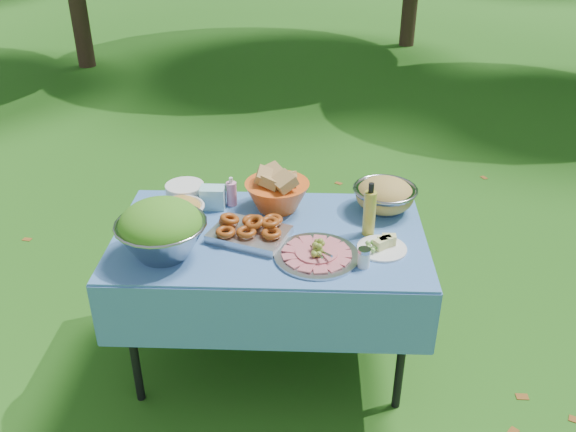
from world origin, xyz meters
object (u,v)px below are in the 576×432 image
object	(u,v)px
salad_bowl	(161,229)
bread_bowl	(277,189)
picnic_table	(271,299)
charcuterie_platter	(317,248)
oil_bottle	(370,209)
plate_stack	(185,193)
pasta_bowl_steel	(385,195)

from	to	relation	value
salad_bowl	bread_bowl	xyz separation A→B (m)	(0.48, 0.45, -0.02)
picnic_table	bread_bowl	bearing A→B (deg)	84.75
picnic_table	charcuterie_platter	xyz separation A→B (m)	(0.22, -0.19, 0.42)
bread_bowl	charcuterie_platter	xyz separation A→B (m)	(0.20, -0.44, -0.06)
salad_bowl	charcuterie_platter	size ratio (longest dim) A/B	1.05
bread_bowl	oil_bottle	size ratio (longest dim) A/B	1.22
picnic_table	salad_bowl	bearing A→B (deg)	-157.10
salad_bowl	oil_bottle	world-z (taller)	oil_bottle
plate_stack	oil_bottle	world-z (taller)	oil_bottle
picnic_table	plate_stack	size ratio (longest dim) A/B	7.38
charcuterie_platter	oil_bottle	xyz separation A→B (m)	(0.24, 0.21, 0.09)
bread_bowl	plate_stack	bearing A→B (deg)	173.49
picnic_table	plate_stack	xyz separation A→B (m)	(-0.45, 0.31, 0.43)
plate_stack	oil_bottle	size ratio (longest dim) A/B	0.75
plate_stack	salad_bowl	bearing A→B (deg)	-90.54
picnic_table	plate_stack	distance (m)	0.70
plate_stack	picnic_table	bearing A→B (deg)	-34.54
charcuterie_platter	oil_bottle	size ratio (longest dim) A/B	1.43
picnic_table	oil_bottle	xyz separation A→B (m)	(0.46, 0.02, 0.51)
bread_bowl	pasta_bowl_steel	bearing A→B (deg)	0.41
bread_bowl	oil_bottle	bearing A→B (deg)	-28.22
charcuterie_platter	oil_bottle	bearing A→B (deg)	40.52
plate_stack	bread_bowl	xyz separation A→B (m)	(0.48, -0.05, 0.06)
pasta_bowl_steel	plate_stack	bearing A→B (deg)	177.14
picnic_table	bread_bowl	world-z (taller)	bread_bowl
bread_bowl	picnic_table	bearing A→B (deg)	-95.25
plate_stack	bread_bowl	bearing A→B (deg)	-6.51
salad_bowl	plate_stack	distance (m)	0.51
plate_stack	bread_bowl	world-z (taller)	bread_bowl
pasta_bowl_steel	picnic_table	bearing A→B (deg)	-155.01
salad_bowl	plate_stack	bearing A→B (deg)	89.46
plate_stack	charcuterie_platter	world-z (taller)	plate_stack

